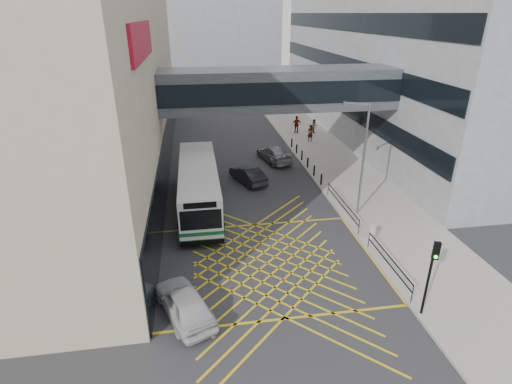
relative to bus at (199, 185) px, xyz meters
name	(u,v)px	position (x,y,z in m)	size (l,w,h in m)	color
ground	(267,263)	(3.50, -7.73, -1.72)	(120.00, 120.00, 0.00)	#333335
building_whsmith	(3,81)	(-14.49, 8.27, 6.28)	(24.17, 42.00, 16.00)	#B8A98E
building_right	(445,41)	(27.48, 16.27, 8.28)	(24.09, 44.00, 20.00)	gray
building_far	(197,36)	(1.50, 52.27, 7.28)	(28.00, 16.00, 18.00)	gray
skybridge	(278,89)	(6.50, 4.27, 5.78)	(20.00, 4.10, 3.00)	#3E4348
pavement	(333,163)	(12.50, 7.27, -1.64)	(6.00, 54.00, 0.16)	#A59F97
box_junction	(267,263)	(3.50, -7.73, -1.71)	(12.00, 9.00, 0.01)	gold
bus	(199,185)	(0.00, 0.00, 0.00)	(2.90, 11.44, 3.20)	silver
car_white	(184,302)	(-1.00, -11.29, -0.97)	(1.93, 4.73, 1.50)	silver
car_dark	(248,175)	(4.04, 4.03, -1.03)	(1.71, 4.38, 1.37)	black
car_silver	(274,153)	(7.20, 8.85, -0.96)	(2.05, 4.86, 1.51)	gray
traffic_light	(432,268)	(9.71, -13.11, 0.99)	(0.31, 0.47, 3.91)	black
street_lamp	(361,153)	(10.60, -2.79, 2.75)	(1.64, 0.88, 7.55)	slate
litter_bin	(372,231)	(10.28, -6.25, -1.12)	(0.50, 0.50, 0.87)	#ADA89E
kerb_railings	(361,226)	(9.65, -5.95, -0.84)	(0.05, 12.54, 1.00)	black
bollards	(305,159)	(9.75, 7.27, -1.11)	(0.14, 10.14, 0.90)	black
pedestrian_a	(310,133)	(12.15, 13.97, -0.66)	(0.72, 0.51, 1.80)	gray
pedestrian_b	(314,126)	(13.48, 16.87, -0.74)	(0.80, 0.47, 1.64)	gray
pedestrian_c	(297,125)	(11.55, 17.40, -0.59)	(1.15, 0.55, 1.94)	gray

